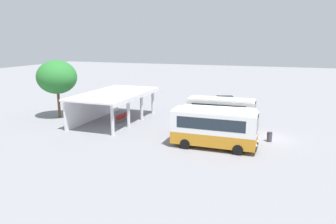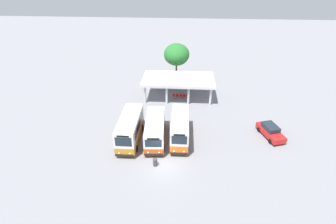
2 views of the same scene
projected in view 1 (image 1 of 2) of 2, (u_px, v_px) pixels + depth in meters
name	position (u px, v px, depth m)	size (l,w,h in m)	color
ground_plane	(269.00, 139.00, 31.28)	(180.00, 180.00, 0.00)	gray
city_bus_nearest_orange	(214.00, 127.00, 28.23)	(2.46, 7.52, 3.43)	black
city_bus_second_in_row	(217.00, 121.00, 31.25)	(2.77, 7.53, 2.97)	black
city_bus_middle_cream	(221.00, 113.00, 34.14)	(2.31, 7.17, 3.38)	black
parked_car_flank	(226.00, 102.00, 45.70)	(3.00, 4.72, 1.62)	black
terminal_canopy	(110.00, 99.00, 37.69)	(11.74, 6.34, 3.40)	silver
waiting_chair_end_by_column	(118.00, 119.00, 37.06)	(0.45, 0.45, 0.86)	slate
waiting_chair_second_from_end	(120.00, 118.00, 37.62)	(0.45, 0.45, 0.86)	slate
waiting_chair_middle_seat	(123.00, 116.00, 38.15)	(0.45, 0.45, 0.86)	slate
waiting_chair_fourth_seat	(125.00, 115.00, 38.68)	(0.45, 0.45, 0.86)	slate
waiting_chair_fifth_seat	(127.00, 114.00, 39.23)	(0.45, 0.45, 0.86)	slate
roadside_tree_behind_canopy	(57.00, 77.00, 38.89)	(4.76, 4.76, 7.03)	brown
litter_bin_apron	(269.00, 137.00, 30.37)	(0.49, 0.49, 0.90)	#3F3F47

